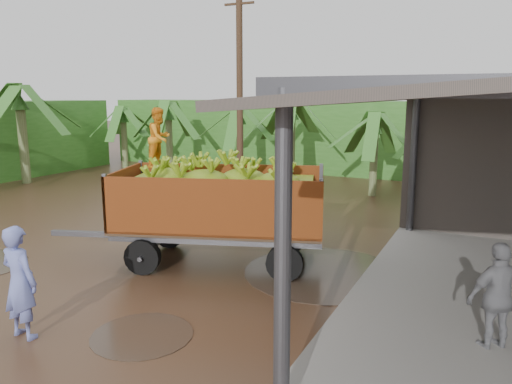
# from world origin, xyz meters

# --- Properties ---
(ground) EXTENTS (100.00, 100.00, 0.00)m
(ground) POSITION_xyz_m (0.00, 0.00, 0.00)
(ground) COLOR black
(ground) RESTS_ON ground
(hedge_north) EXTENTS (22.00, 3.00, 3.60)m
(hedge_north) POSITION_xyz_m (-2.00, 16.00, 1.80)
(hedge_north) COLOR #2D661E
(hedge_north) RESTS_ON ground
(banana_trailer) EXTENTS (6.65, 3.69, 3.63)m
(banana_trailer) POSITION_xyz_m (1.69, 1.07, 1.43)
(banana_trailer) COLOR #984315
(banana_trailer) RESTS_ON ground
(man_blue) EXTENTS (0.71, 0.48, 1.89)m
(man_blue) POSITION_xyz_m (0.64, -3.57, 0.95)
(man_blue) COLOR #6B77C4
(man_blue) RESTS_ON ground
(man_grey) EXTENTS (1.08, 0.95, 1.76)m
(man_grey) POSITION_xyz_m (7.61, -0.70, 0.88)
(man_grey) COLOR gray
(man_grey) RESTS_ON ground
(utility_pole) EXTENTS (1.20, 0.24, 7.75)m
(utility_pole) POSITION_xyz_m (-1.51, 8.17, 3.93)
(utility_pole) COLOR #47301E
(utility_pole) RESTS_ON ground
(banana_plants) EXTENTS (24.03, 20.37, 4.44)m
(banana_plants) POSITION_xyz_m (-4.71, 7.17, 1.85)
(banana_plants) COLOR #2D661E
(banana_plants) RESTS_ON ground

